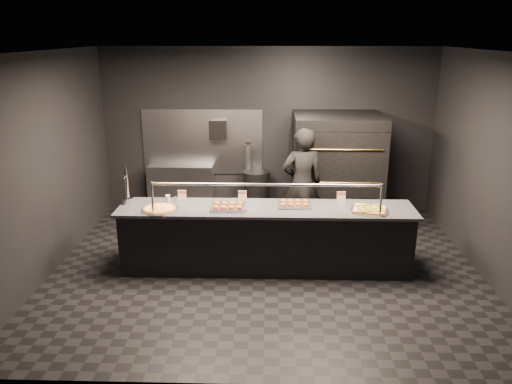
# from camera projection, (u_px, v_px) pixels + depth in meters

# --- Properties ---
(room) EXTENTS (6.04, 6.00, 3.00)m
(room) POSITION_uv_depth(u_px,v_px,m) (265.00, 166.00, 6.76)
(room) COLOR black
(room) RESTS_ON ground
(service_counter) EXTENTS (4.10, 0.78, 1.37)m
(service_counter) POSITION_uv_depth(u_px,v_px,m) (266.00, 238.00, 7.03)
(service_counter) COLOR black
(service_counter) RESTS_ON ground
(pizza_oven) EXTENTS (1.50, 1.23, 1.91)m
(pizza_oven) POSITION_uv_depth(u_px,v_px,m) (336.00, 169.00, 8.65)
(pizza_oven) COLOR black
(pizza_oven) RESTS_ON ground
(prep_shelf) EXTENTS (1.20, 0.35, 0.90)m
(prep_shelf) POSITION_uv_depth(u_px,v_px,m) (181.00, 189.00, 9.29)
(prep_shelf) COLOR #99999E
(prep_shelf) RESTS_ON ground
(towel_dispenser) EXTENTS (0.30, 0.20, 0.35)m
(towel_dispenser) POSITION_uv_depth(u_px,v_px,m) (218.00, 130.00, 9.00)
(towel_dispenser) COLOR black
(towel_dispenser) RESTS_ON room
(fire_extinguisher) EXTENTS (0.14, 0.14, 0.51)m
(fire_extinguisher) POSITION_uv_depth(u_px,v_px,m) (248.00, 156.00, 9.14)
(fire_extinguisher) COLOR #B2B2B7
(fire_extinguisher) RESTS_ON room
(beer_tap) EXTENTS (0.15, 0.21, 0.58)m
(beer_tap) POSITION_uv_depth(u_px,v_px,m) (127.00, 192.00, 6.99)
(beer_tap) COLOR silver
(beer_tap) RESTS_ON service_counter
(round_pizza) EXTENTS (0.50, 0.50, 0.03)m
(round_pizza) POSITION_uv_depth(u_px,v_px,m) (160.00, 209.00, 6.78)
(round_pizza) COLOR silver
(round_pizza) RESTS_ON service_counter
(slider_tray_a) EXTENTS (0.55, 0.46, 0.08)m
(slider_tray_a) POSITION_uv_depth(u_px,v_px,m) (228.00, 207.00, 6.83)
(slider_tray_a) COLOR silver
(slider_tray_a) RESTS_ON service_counter
(slider_tray_b) EXTENTS (0.47, 0.35, 0.07)m
(slider_tray_b) POSITION_uv_depth(u_px,v_px,m) (294.00, 204.00, 6.94)
(slider_tray_b) COLOR silver
(slider_tray_b) RESTS_ON service_counter
(square_pizza) EXTENTS (0.53, 0.53, 0.05)m
(square_pizza) POSITION_uv_depth(u_px,v_px,m) (369.00, 210.00, 6.75)
(square_pizza) COLOR silver
(square_pizza) RESTS_ON service_counter
(condiment_jar) EXTENTS (0.16, 0.06, 0.11)m
(condiment_jar) POSITION_uv_depth(u_px,v_px,m) (170.00, 199.00, 7.08)
(condiment_jar) COLOR silver
(condiment_jar) RESTS_ON service_counter
(tent_cards) EXTENTS (2.40, 0.04, 0.15)m
(tent_cards) POSITION_uv_depth(u_px,v_px,m) (255.00, 196.00, 7.14)
(tent_cards) COLOR white
(tent_cards) RESTS_ON service_counter
(trash_bin) EXTENTS (0.49, 0.49, 0.82)m
(trash_bin) POSITION_uv_depth(u_px,v_px,m) (256.00, 193.00, 9.16)
(trash_bin) COLOR black
(trash_bin) RESTS_ON ground
(worker) EXTENTS (0.74, 0.57, 1.82)m
(worker) POSITION_uv_depth(u_px,v_px,m) (302.00, 184.00, 7.99)
(worker) COLOR black
(worker) RESTS_ON ground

